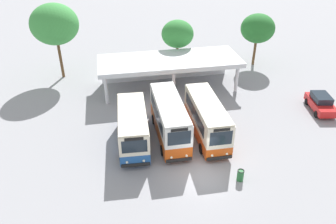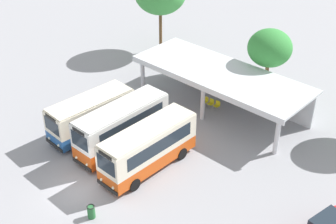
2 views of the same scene
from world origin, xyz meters
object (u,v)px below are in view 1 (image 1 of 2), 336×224
city_bus_second_in_row (169,118)px  city_bus_middle_cream (207,118)px  city_bus_nearest_orange (133,126)px  waiting_chair_middle_seat (171,85)px  parked_car_flank (321,103)px  waiting_chair_second_from_end (166,86)px  litter_bin_apron (240,175)px  waiting_chair_end_by_column (161,86)px

city_bus_second_in_row → city_bus_middle_cream: city_bus_second_in_row is taller
city_bus_nearest_orange → city_bus_middle_cream: 6.24m
city_bus_middle_cream → waiting_chair_middle_seat: 9.50m
parked_car_flank → waiting_chair_second_from_end: (-14.00, 7.15, -0.30)m
city_bus_middle_cream → litter_bin_apron: (0.85, -5.84, -1.38)m
city_bus_nearest_orange → waiting_chair_middle_seat: bearing=61.5°
city_bus_second_in_row → parked_car_flank: bearing=6.3°
city_bus_nearest_orange → waiting_chair_second_from_end: 10.27m
city_bus_nearest_orange → waiting_chair_middle_seat: size_ratio=8.16×
city_bus_nearest_orange → waiting_chair_end_by_column: city_bus_nearest_orange is taller
parked_car_flank → waiting_chair_middle_seat: parked_car_flank is taller
waiting_chair_middle_seat → litter_bin_apron: litter_bin_apron is taller
waiting_chair_end_by_column → waiting_chair_middle_seat: 1.16m
city_bus_middle_cream → parked_car_flank: bearing=9.7°
waiting_chair_second_from_end → litter_bin_apron: bearing=-80.1°
city_bus_second_in_row → litter_bin_apron: size_ratio=8.58×
parked_car_flank → litter_bin_apron: (-11.37, -7.93, -0.37)m
city_bus_nearest_orange → waiting_chair_second_from_end: size_ratio=8.16×
waiting_chair_second_from_end → city_bus_nearest_orange: bearing=-115.9°
city_bus_nearest_orange → waiting_chair_second_from_end: bearing=64.1°
city_bus_nearest_orange → city_bus_second_in_row: size_ratio=0.91×
waiting_chair_second_from_end → waiting_chair_middle_seat: 0.58m
city_bus_middle_cream → parked_car_flank: (12.22, 2.09, -1.01)m
city_bus_middle_cream → litter_bin_apron: size_ratio=8.47×
city_bus_second_in_row → city_bus_nearest_orange: bearing=-173.6°
city_bus_second_in_row → litter_bin_apron: 7.55m
waiting_chair_end_by_column → litter_bin_apron: litter_bin_apron is taller
waiting_chair_second_from_end → litter_bin_apron: size_ratio=0.96×
city_bus_nearest_orange → waiting_chair_end_by_column: size_ratio=8.16×
city_bus_second_in_row → litter_bin_apron: bearing=-57.6°
city_bus_nearest_orange → parked_car_flank: (18.46, 2.03, -0.88)m
city_bus_second_in_row → waiting_chair_middle_seat: size_ratio=8.98×
parked_car_flank → waiting_chair_end_by_column: (-14.58, 7.11, -0.30)m
city_bus_nearest_orange → litter_bin_apron: 9.31m
waiting_chair_second_from_end → waiting_chair_middle_seat: same height
litter_bin_apron → waiting_chair_middle_seat: bearing=97.7°
city_bus_middle_cream → litter_bin_apron: bearing=-81.7°
city_bus_middle_cream → waiting_chair_second_from_end: city_bus_middle_cream is taller
waiting_chair_middle_seat → city_bus_nearest_orange: bearing=-118.5°
waiting_chair_second_from_end → city_bus_second_in_row: bearing=-98.6°
city_bus_second_in_row → parked_car_flank: city_bus_second_in_row is taller
city_bus_middle_cream → parked_car_flank: size_ratio=1.79×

